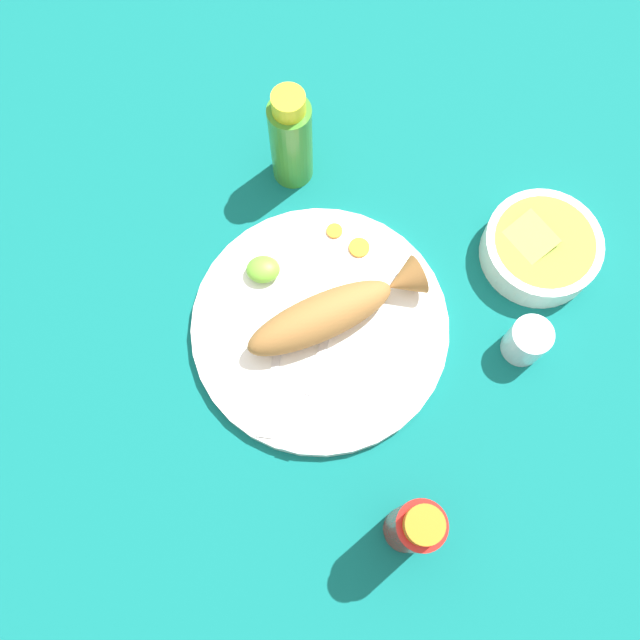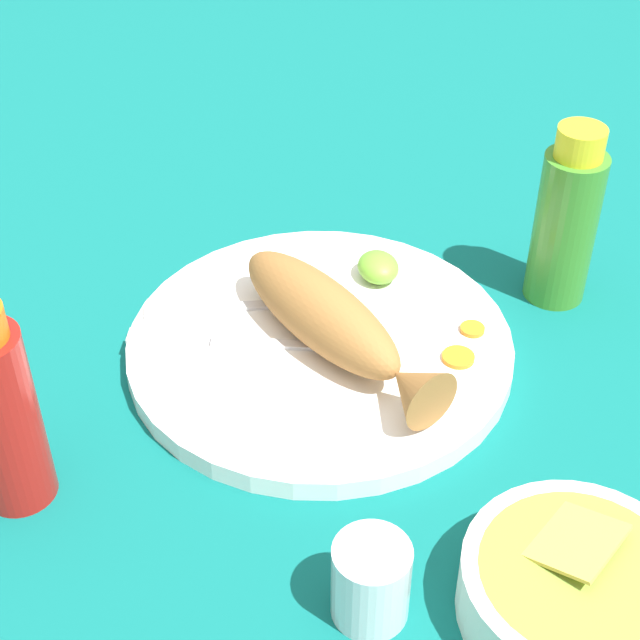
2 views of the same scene
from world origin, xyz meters
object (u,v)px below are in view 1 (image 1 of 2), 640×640
object	(u,v)px
main_plate	(320,327)
fork_far	(274,373)
hot_sauce_bottle_green	(291,139)
salt_cup	(526,342)
fork_near	(308,388)
hot_sauce_bottle_red	(414,528)
fried_fish	(333,312)
guacamole_bowl	(541,248)

from	to	relation	value
main_plate	fork_far	distance (m)	0.09
hot_sauce_bottle_green	salt_cup	world-z (taller)	hot_sauce_bottle_green
fork_near	hot_sauce_bottle_red	xyz separation A→B (m)	(-0.11, 0.17, 0.06)
fried_fish	fork_far	size ratio (longest dim) A/B	1.27
main_plate	hot_sauce_bottle_red	distance (m)	0.28
fork_near	hot_sauce_bottle_green	bearing A→B (deg)	-159.40
salt_cup	hot_sauce_bottle_red	bearing A→B (deg)	52.35
main_plate	salt_cup	world-z (taller)	salt_cup
fork_far	hot_sauce_bottle_green	xyz separation A→B (m)	(-0.03, -0.29, 0.06)
salt_cup	fried_fish	bearing A→B (deg)	-10.46
guacamole_bowl	salt_cup	bearing A→B (deg)	73.45
fried_fish	fork_far	distance (m)	0.10
fork_far	hot_sauce_bottle_green	bearing A→B (deg)	-176.28
fried_fish	fork_far	world-z (taller)	fried_fish
fork_near	guacamole_bowl	bearing A→B (deg)	138.06
fork_near	hot_sauce_bottle_red	size ratio (longest dim) A/B	1.06
hot_sauce_bottle_red	guacamole_bowl	world-z (taller)	hot_sauce_bottle_red
fried_fish	hot_sauce_bottle_green	bearing A→B (deg)	-101.53
salt_cup	hot_sauce_bottle_green	bearing A→B (deg)	-43.83
fork_near	guacamole_bowl	xyz separation A→B (m)	(-0.31, -0.17, 0.01)
salt_cup	guacamole_bowl	bearing A→B (deg)	-106.55
fork_far	guacamole_bowl	bearing A→B (deg)	123.34
hot_sauce_bottle_green	guacamole_bowl	distance (m)	0.35
fork_far	fork_near	bearing A→B (deg)	73.01
fried_fish	hot_sauce_bottle_green	distance (m)	0.23
fried_fish	fork_far	bearing A→B (deg)	19.27
fork_far	salt_cup	distance (m)	0.31
fried_fish	hot_sauce_bottle_green	world-z (taller)	hot_sauce_bottle_green
fork_far	hot_sauce_bottle_red	bearing A→B (deg)	47.96
main_plate	hot_sauce_bottle_green	distance (m)	0.24
fork_near	hot_sauce_bottle_red	distance (m)	0.21
main_plate	fork_far	world-z (taller)	fork_far
main_plate	guacamole_bowl	xyz separation A→B (m)	(-0.29, -0.09, 0.02)
fried_fish	salt_cup	size ratio (longest dim) A/B	3.90
hot_sauce_bottle_red	fork_near	bearing A→B (deg)	-57.90
fried_fish	hot_sauce_bottle_green	size ratio (longest dim) A/B	1.39
fork_far	guacamole_bowl	size ratio (longest dim) A/B	1.23
salt_cup	guacamole_bowl	xyz separation A→B (m)	(-0.04, -0.13, -0.00)
guacamole_bowl	hot_sauce_bottle_green	bearing A→B (deg)	-24.19
main_plate	fork_near	xyz separation A→B (m)	(0.02, 0.08, 0.01)
hot_sauce_bottle_green	fried_fish	bearing A→B (deg)	100.54
salt_cup	guacamole_bowl	size ratio (longest dim) A/B	0.40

